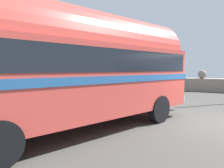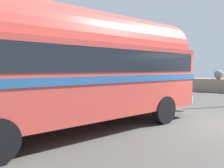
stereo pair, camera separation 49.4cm
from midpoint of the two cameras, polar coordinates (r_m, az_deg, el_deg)
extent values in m
sphere|color=gray|center=(23.85, -1.40, 3.21)|extent=(0.91, 0.91, 0.91)
sphere|color=gray|center=(20.61, 10.22, 3.03)|extent=(0.92, 0.92, 0.92)
sphere|color=gray|center=(19.49, 22.68, 2.45)|extent=(0.74, 0.74, 0.74)
cylinder|color=black|center=(9.06, -0.52, -4.88)|extent=(0.54, 1.00, 0.96)
cylinder|color=black|center=(7.60, 10.85, -6.69)|extent=(0.54, 1.00, 0.96)
cube|color=#D1463D|center=(6.50, -10.97, 1.04)|extent=(4.65, 8.74, 2.10)
cylinder|color=#D1463D|center=(6.53, -11.10, 10.28)|extent=(4.36, 8.36, 2.20)
cube|color=#265B94|center=(6.50, -10.98, 1.50)|extent=(4.72, 8.83, 0.20)
cube|color=black|center=(6.49, -11.04, 6.13)|extent=(4.59, 8.42, 0.64)
cube|color=silver|center=(9.55, 11.44, -3.27)|extent=(2.23, 0.79, 0.28)
cylinder|color=black|center=(12.96, -13.55, -2.29)|extent=(0.60, 1.00, 0.96)
cylinder|color=black|center=(11.01, -8.67, -3.34)|extent=(0.60, 1.00, 0.96)
cube|color=#31724E|center=(10.95, -23.60, 1.97)|extent=(5.19, 8.71, 2.10)
cylinder|color=#31724E|center=(10.97, -23.75, 7.46)|extent=(4.89, 8.32, 2.20)
cube|color=#2650A0|center=(10.95, -23.60, 2.25)|extent=(5.27, 8.80, 0.20)
cube|color=black|center=(10.95, -23.68, 4.99)|extent=(5.11, 8.41, 0.64)
cube|color=silver|center=(12.79, -4.68, -1.35)|extent=(2.19, 0.95, 0.28)
camera|label=1|loc=(0.25, -92.49, -0.18)|focal=33.62mm
camera|label=2|loc=(0.25, 87.51, 0.18)|focal=33.62mm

